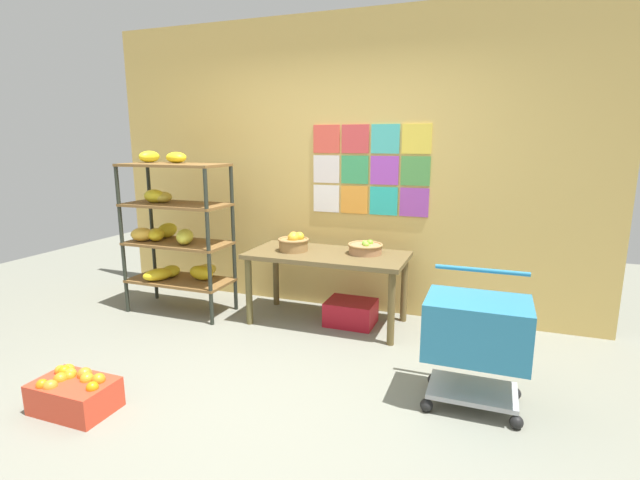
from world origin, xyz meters
name	(u,v)px	position (x,y,z in m)	size (l,w,h in m)	color
ground	(248,396)	(0.00, 0.00, 0.00)	(9.72, 9.72, 0.00)	slate
back_wall_with_art	(340,167)	(0.00, 1.89, 1.40)	(4.93, 0.07, 2.81)	tan
banana_shelf_unit	(174,229)	(-1.45, 1.21, 0.82)	(1.00, 0.57, 1.55)	#242920
display_table	(327,262)	(0.05, 1.40, 0.58)	(1.43, 0.68, 0.66)	brown
fruit_basket_centre	(365,248)	(0.38, 1.50, 0.71)	(0.31, 0.31, 0.12)	#9F704A
fruit_basket_left	(294,242)	(-0.26, 1.39, 0.74)	(0.28, 0.28, 0.17)	olive
produce_crate_under_table	(351,312)	(0.27, 1.44, 0.11)	(0.44, 0.35, 0.22)	#AB1422
orange_crate_foreground	(74,393)	(-0.93, -0.51, 0.11)	(0.49, 0.31, 0.25)	red
shopping_cart	(476,332)	(1.38, 0.40, 0.49)	(0.62, 0.48, 0.84)	black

